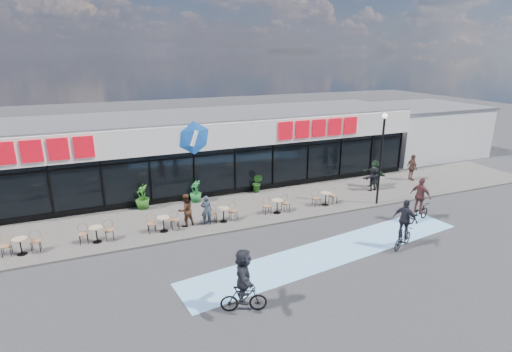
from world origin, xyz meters
The scene contains 23 objects.
ground centered at (0.00, 0.00, 0.00)m, with size 120.00×120.00×0.00m, color #28282B.
sidewalk centered at (0.00, 4.50, 0.05)m, with size 44.00×5.00×0.10m, color #58534E.
bike_lane centered at (4.00, -1.50, 0.01)m, with size 14.00×2.20×0.01m, color #75ACDD.
building centered at (0.00, 9.93, 2.34)m, with size 30.60×6.57×4.75m.
neighbour_building centered at (20.50, 11.00, 2.06)m, with size 9.20×7.20×4.11m.
lamp_post centered at (9.38, 2.30, 3.16)m, with size 0.28×0.28×5.15m.
bistro_set_1 centered at (-8.54, 3.27, 0.56)m, with size 1.54×0.62×0.90m.
bistro_set_2 centered at (-5.53, 3.27, 0.56)m, with size 1.54×0.62×0.90m.
bistro_set_3 centered at (-2.52, 3.27, 0.56)m, with size 1.54×0.62×0.90m.
bistro_set_4 centered at (0.50, 3.27, 0.56)m, with size 1.54×0.62×0.90m.
bistro_set_5 centered at (3.51, 3.27, 0.56)m, with size 1.54×0.62×0.90m.
bistro_set_6 centered at (6.52, 3.27, 0.56)m, with size 1.54×0.62×0.90m.
potted_plant_left centered at (-3.07, 6.58, 0.79)m, with size 0.77×0.77×1.38m, color #235418.
potted_plant_mid centered at (-0.10, 6.51, 0.73)m, with size 0.70×0.70×1.25m, color #1B612B.
potted_plant_right centered at (3.79, 6.64, 0.69)m, with size 0.65×0.53×1.18m, color #1F4F16.
patron_left centered at (-0.37, 3.20, 0.86)m, with size 0.55×0.36×1.52m, color #28333E.
patron_right centered at (-1.37, 3.42, 0.93)m, with size 0.81×0.63×1.67m, color #3F2416.
pedestrian_a centered at (11.06, 4.75, 0.98)m, with size 1.64×0.52×1.76m, color black.
pedestrian_b centered at (14.32, 4.95, 0.98)m, with size 1.04×0.43×1.77m, color #4E2F28.
pedestrian_c centered at (10.58, 4.24, 0.87)m, with size 1.42×0.45×1.53m, color black.
cyclist_a centered at (7.06, -2.39, 0.98)m, with size 1.66×1.17×2.29m.
cyclist_b centered at (9.87, -0.36, 0.90)m, with size 1.90×1.18×2.32m.
cyclist_c centered at (-1.09, -3.95, 1.12)m, with size 1.65×1.80×2.30m.
Camera 1 is at (-5.10, -14.77, 8.39)m, focal length 28.00 mm.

